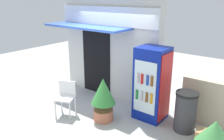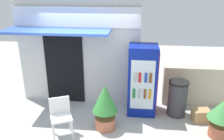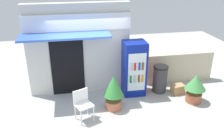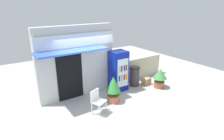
{
  "view_description": "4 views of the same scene",
  "coord_description": "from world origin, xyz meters",
  "px_view_note": "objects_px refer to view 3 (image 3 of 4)",
  "views": [
    {
      "loc": [
        3.87,
        -3.81,
        2.95
      ],
      "look_at": [
        0.72,
        0.24,
        1.29
      ],
      "focal_mm": 37.28,
      "sensor_mm": 36.0,
      "label": 1
    },
    {
      "loc": [
        1.2,
        -4.55,
        3.22
      ],
      "look_at": [
        0.7,
        0.37,
        1.36
      ],
      "focal_mm": 37.42,
      "sensor_mm": 36.0,
      "label": 2
    },
    {
      "loc": [
        -0.62,
        -5.98,
        4.02
      ],
      "look_at": [
        0.56,
        0.31,
        1.18
      ],
      "focal_mm": 38.53,
      "sensor_mm": 36.0,
      "label": 3
    },
    {
      "loc": [
        -3.23,
        -5.42,
        3.73
      ],
      "look_at": [
        0.73,
        0.44,
        1.22
      ],
      "focal_mm": 30.04,
      "sensor_mm": 36.0,
      "label": 4
    }
  ],
  "objects_px": {
    "potted_plant_curbside": "(195,86)",
    "cardboard_box": "(178,89)",
    "trash_bin": "(160,79)",
    "potted_plant_near_shop": "(113,90)",
    "drink_cooler": "(134,68)",
    "plastic_chair": "(83,102)"
  },
  "relations": [
    {
      "from": "potted_plant_curbside",
      "to": "drink_cooler",
      "type": "bearing_deg",
      "value": 152.6
    },
    {
      "from": "drink_cooler",
      "to": "potted_plant_near_shop",
      "type": "bearing_deg",
      "value": -135.87
    },
    {
      "from": "potted_plant_curbside",
      "to": "trash_bin",
      "type": "xyz_separation_m",
      "value": [
        -0.82,
        0.84,
        -0.07
      ]
    },
    {
      "from": "potted_plant_near_shop",
      "to": "trash_bin",
      "type": "distance_m",
      "value": 1.92
    },
    {
      "from": "potted_plant_curbside",
      "to": "trash_bin",
      "type": "height_order",
      "value": "trash_bin"
    },
    {
      "from": "drink_cooler",
      "to": "plastic_chair",
      "type": "bearing_deg",
      "value": -146.55
    },
    {
      "from": "potted_plant_curbside",
      "to": "cardboard_box",
      "type": "height_order",
      "value": "potted_plant_curbside"
    },
    {
      "from": "drink_cooler",
      "to": "cardboard_box",
      "type": "xyz_separation_m",
      "value": [
        1.46,
        -0.3,
        -0.75
      ]
    },
    {
      "from": "plastic_chair",
      "to": "potted_plant_near_shop",
      "type": "distance_m",
      "value": 1.0
    },
    {
      "from": "potted_plant_near_shop",
      "to": "potted_plant_curbside",
      "type": "bearing_deg",
      "value": -1.53
    },
    {
      "from": "drink_cooler",
      "to": "potted_plant_near_shop",
      "type": "distance_m",
      "value": 1.22
    },
    {
      "from": "drink_cooler",
      "to": "potted_plant_near_shop",
      "type": "xyz_separation_m",
      "value": [
        -0.85,
        -0.82,
        -0.28
      ]
    },
    {
      "from": "trash_bin",
      "to": "potted_plant_curbside",
      "type": "bearing_deg",
      "value": -45.63
    },
    {
      "from": "drink_cooler",
      "to": "plastic_chair",
      "type": "relative_size",
      "value": 2.05
    },
    {
      "from": "plastic_chair",
      "to": "potted_plant_near_shop",
      "type": "xyz_separation_m",
      "value": [
        0.93,
        0.35,
        0.1
      ]
    },
    {
      "from": "drink_cooler",
      "to": "potted_plant_curbside",
      "type": "xyz_separation_m",
      "value": [
        1.72,
        -0.89,
        -0.36
      ]
    },
    {
      "from": "plastic_chair",
      "to": "cardboard_box",
      "type": "distance_m",
      "value": 3.38
    },
    {
      "from": "potted_plant_near_shop",
      "to": "cardboard_box",
      "type": "bearing_deg",
      "value": 12.74
    },
    {
      "from": "potted_plant_curbside",
      "to": "cardboard_box",
      "type": "distance_m",
      "value": 0.75
    },
    {
      "from": "plastic_chair",
      "to": "potted_plant_near_shop",
      "type": "bearing_deg",
      "value": 20.77
    },
    {
      "from": "plastic_chair",
      "to": "trash_bin",
      "type": "bearing_deg",
      "value": 22.8
    },
    {
      "from": "plastic_chair",
      "to": "trash_bin",
      "type": "distance_m",
      "value": 2.91
    }
  ]
}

